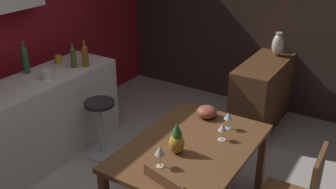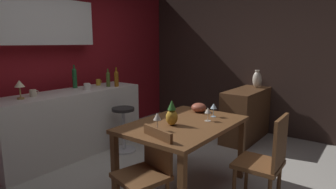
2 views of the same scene
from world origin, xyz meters
name	(u,v)px [view 1 (image 1 of 2)]	position (x,y,z in m)	size (l,w,h in m)	color
wall_side_right	(247,8)	(2.55, 0.30, 1.30)	(0.10, 4.40, 2.60)	#33231E
dining_table	(191,154)	(0.04, -0.27, 0.66)	(1.32, 0.90, 0.74)	brown
kitchen_counter	(30,125)	(-0.10, 1.53, 0.45)	(2.10, 0.60, 0.90)	silver
sideboard_cabinet	(262,94)	(1.98, -0.19, 0.41)	(1.10, 0.44, 0.82)	#56351E
bar_stool	(101,127)	(0.39, 1.01, 0.35)	(0.34, 0.34, 0.65)	#262323
wine_glass_left	(222,128)	(0.24, -0.44, 0.85)	(0.07, 0.07, 0.15)	silver
wine_glass_right	(160,151)	(-0.34, -0.22, 0.87)	(0.08, 0.08, 0.17)	silver
wine_glass_center	(228,116)	(0.43, -0.41, 0.86)	(0.07, 0.07, 0.15)	silver
pineapple_centerpiece	(177,140)	(-0.11, -0.23, 0.85)	(0.12, 0.12, 0.26)	gold
fruit_bowl	(207,112)	(0.52, -0.16, 0.79)	(0.18, 0.18, 0.11)	#9E4C38
wine_bottle_olive	(73,56)	(0.51, 1.44, 1.03)	(0.06, 0.06, 0.27)	#475623
wine_bottle_green	(25,59)	(0.13, 1.74, 1.06)	(0.07, 0.07, 0.34)	#1E592D
wine_bottle_amber	(85,55)	(0.60, 1.35, 1.03)	(0.07, 0.07, 0.29)	#8C5114
cup_white	(46,75)	(0.12, 1.45, 0.95)	(0.13, 0.09, 0.09)	white
cup_mustard	(59,60)	(0.50, 1.67, 0.95)	(0.11, 0.07, 0.10)	gold
pillar_candle_tall	(281,48)	(2.44, -0.23, 0.88)	(0.06, 0.06, 0.14)	white
vase_ceramic_ivory	(278,45)	(2.29, -0.23, 0.96)	(0.14, 0.14, 0.29)	beige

